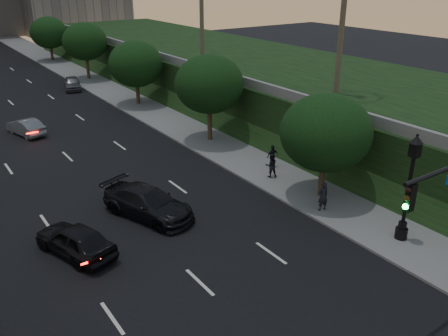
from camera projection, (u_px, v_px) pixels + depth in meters
road_surface at (41, 131)px, 39.40m from camera, size 16.00×140.00×0.02m
sidewalk_right at (152, 111)px, 44.74m from camera, size 4.50×140.00×0.15m
embankment at (263, 79)px, 48.63m from camera, size 18.00×90.00×4.00m
parapet_wall at (191, 65)px, 43.26m from camera, size 0.35×90.00×0.70m
tree_right_a at (326, 133)px, 26.56m from camera, size 5.20×5.20×6.24m
tree_right_b at (209, 84)px, 35.46m from camera, size 5.20×5.20×6.74m
tree_right_c at (136, 64)px, 45.50m from camera, size 5.20×5.20×6.24m
tree_right_d at (85, 42)px, 55.91m from camera, size 5.20×5.20×6.74m
tree_right_e at (49, 33)px, 67.47m from camera, size 5.20×5.20×6.24m
street_lamp at (408, 193)px, 22.61m from camera, size 0.64×0.64×5.62m
sedan_near_left at (75, 240)px, 22.23m from camera, size 3.13×4.86×1.54m
sedan_mid_left at (26, 127)px, 38.35m from camera, size 2.41×4.33×1.35m
sedan_near_right at (148, 203)px, 25.65m from camera, size 4.01×5.99×1.61m
sedan_far_right at (72, 83)px, 52.62m from camera, size 2.72×4.50×1.43m
pedestrian_a at (323, 196)px, 25.97m from camera, size 0.69×0.51×1.70m
pedestrian_b at (271, 165)px, 30.21m from camera, size 0.94×0.86×1.57m
pedestrian_c at (273, 156)px, 31.73m from camera, size 0.90×0.38×1.54m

